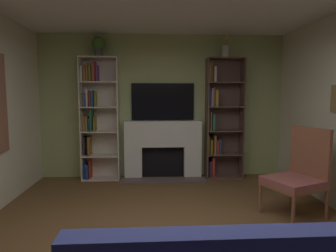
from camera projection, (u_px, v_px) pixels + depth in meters
wall_back_accent at (163, 106)px, 5.70m from camera, size 4.75×0.06×2.72m
fireplace at (163, 147)px, 5.64m from camera, size 1.56×0.53×1.09m
tv at (163, 102)px, 5.63m from camera, size 1.18×0.06×0.70m
bookshelf_left at (96, 116)px, 5.50m from camera, size 0.69×0.34×2.27m
bookshelf_right at (219, 120)px, 5.64m from camera, size 0.69×0.33×2.27m
potted_plant at (99, 45)px, 5.34m from camera, size 0.25×0.25×0.37m
vase_with_flowers at (226, 50)px, 5.48m from camera, size 0.13×0.13×0.43m
armchair at (299, 174)px, 3.86m from camera, size 0.82×0.79×1.16m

